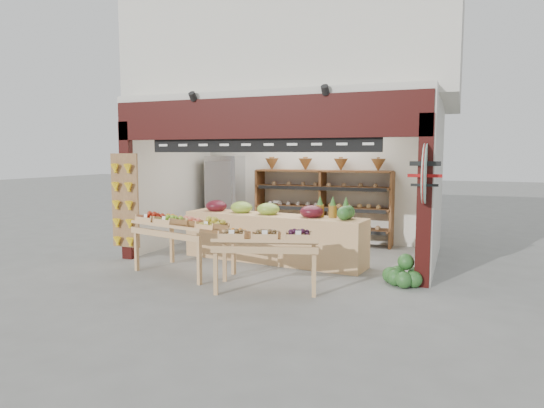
{
  "coord_description": "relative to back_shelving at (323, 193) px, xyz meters",
  "views": [
    {
      "loc": [
        3.26,
        -8.71,
        2.05
      ],
      "look_at": [
        -0.07,
        -0.2,
        1.09
      ],
      "focal_mm": 32.0,
      "sensor_mm": 36.0,
      "label": 1
    }
  ],
  "objects": [
    {
      "name": "display_table_right",
      "position": [
        0.23,
        -3.98,
        -0.38
      ],
      "size": [
        1.73,
        1.27,
        0.99
      ],
      "color": "tan",
      "rests_on": "ground"
    },
    {
      "name": "banana_board",
      "position": [
        -3.06,
        -3.12,
        -0.04
      ],
      "size": [
        0.6,
        0.15,
        1.8
      ],
      "color": "#9A7346",
      "rests_on": "ground"
    },
    {
      "name": "cardboard_stack",
      "position": [
        -2.13,
        -1.12,
        -0.91
      ],
      "size": [
        1.05,
        0.87,
        0.68
      ],
      "color": "beige",
      "rests_on": "ground"
    },
    {
      "name": "back_shelving",
      "position": [
        0.0,
        0.0,
        0.0
      ],
      "size": [
        3.15,
        0.52,
        1.93
      ],
      "color": "brown",
      "rests_on": "ground"
    },
    {
      "name": "gift_sign",
      "position": [
        2.42,
        -3.09,
        0.59
      ],
      "size": [
        0.04,
        0.93,
        0.92
      ],
      "color": "silver",
      "rests_on": "ground"
    },
    {
      "name": "shop_structure",
      "position": [
        -0.33,
        -0.33,
        2.76
      ],
      "size": [
        6.36,
        5.12,
        5.4
      ],
      "color": "beige",
      "rests_on": "ground"
    },
    {
      "name": "mid_counter",
      "position": [
        -0.38,
        -2.19,
        -0.67
      ],
      "size": [
        3.64,
        1.11,
        1.12
      ],
      "color": "tan",
      "rests_on": "ground"
    },
    {
      "name": "watermelon_pile",
      "position": [
        2.14,
        -3.0,
        -0.99
      ],
      "size": [
        0.63,
        0.63,
        0.49
      ],
      "color": "#17451B",
      "rests_on": "ground"
    },
    {
      "name": "display_table_left",
      "position": [
        -1.57,
        -3.51,
        -0.34
      ],
      "size": [
        1.84,
        1.33,
        1.05
      ],
      "color": "tan",
      "rests_on": "ground"
    },
    {
      "name": "ground",
      "position": [
        -0.33,
        -1.94,
        -1.16
      ],
      "size": [
        60.0,
        60.0,
        0.0
      ],
      "primitive_type": "plane",
      "color": "slate",
      "rests_on": "ground"
    },
    {
      "name": "refrigerator",
      "position": [
        -2.4,
        -0.13,
        -0.16
      ],
      "size": [
        0.84,
        0.84,
        1.99
      ],
      "primitive_type": "cube",
      "rotation": [
        0.0,
        0.0,
        0.1
      ],
      "color": "#B4B6BB",
      "rests_on": "ground"
    }
  ]
}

